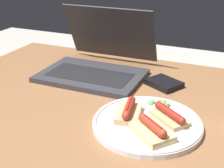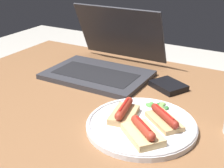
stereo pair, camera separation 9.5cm
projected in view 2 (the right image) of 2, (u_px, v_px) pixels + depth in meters
name	position (u px, v px, depth m)	size (l,w,h in m)	color
desk	(110.00, 124.00, 1.03)	(1.22, 0.85, 0.73)	brown
laptop	(104.00, 62.00, 1.18)	(0.37, 0.35, 0.24)	#2D2D33
plate	(141.00, 125.00, 0.83)	(0.29, 0.29, 0.02)	silver
sausage_toast_left	(164.00, 119.00, 0.82)	(0.12, 0.11, 0.04)	tan
sausage_toast_middle	(143.00, 132.00, 0.76)	(0.13, 0.12, 0.04)	tan
sausage_toast_right	(124.00, 112.00, 0.85)	(0.08, 0.12, 0.04)	tan
salad_pile	(158.00, 105.00, 0.91)	(0.07, 0.05, 0.01)	#4C8E3D
external_drive	(168.00, 86.00, 1.06)	(0.14, 0.13, 0.02)	black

